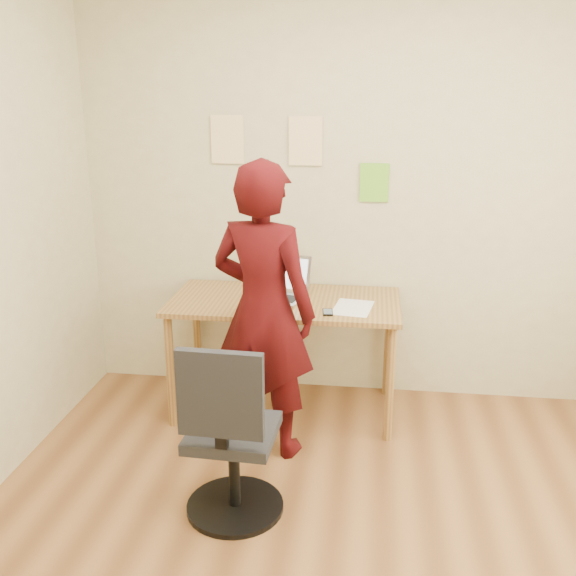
# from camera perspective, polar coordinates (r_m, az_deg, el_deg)

# --- Properties ---
(room) EXTENTS (3.58, 3.58, 2.78)m
(room) POSITION_cam_1_polar(r_m,az_deg,el_deg) (2.40, 4.50, 2.17)
(room) COLOR brown
(room) RESTS_ON ground
(desk) EXTENTS (1.40, 0.70, 0.74)m
(desk) POSITION_cam_1_polar(r_m,az_deg,el_deg) (3.95, -0.30, -2.24)
(desk) COLOR olive
(desk) RESTS_ON ground
(laptop) EXTENTS (0.41, 0.38, 0.25)m
(laptop) POSITION_cam_1_polar(r_m,az_deg,el_deg) (3.97, -0.82, -0.05)
(laptop) COLOR #ABACB3
(laptop) RESTS_ON desk
(paper_sheet) EXTENTS (0.26, 0.33, 0.00)m
(paper_sheet) POSITION_cam_1_polar(r_m,az_deg,el_deg) (3.80, 5.77, -1.75)
(paper_sheet) COLOR white
(paper_sheet) RESTS_ON desk
(phone) EXTENTS (0.07, 0.12, 0.01)m
(phone) POSITION_cam_1_polar(r_m,az_deg,el_deg) (3.70, 3.55, -2.16)
(phone) COLOR black
(phone) RESTS_ON desk
(wall_note_left) EXTENTS (0.21, 0.00, 0.30)m
(wall_note_left) POSITION_cam_1_polar(r_m,az_deg,el_deg) (4.16, -5.41, 13.01)
(wall_note_left) COLOR #FFD798
(wall_note_left) RESTS_ON room
(wall_note_mid) EXTENTS (0.21, 0.00, 0.30)m
(wall_note_mid) POSITION_cam_1_polar(r_m,az_deg,el_deg) (4.08, 1.57, 12.93)
(wall_note_mid) COLOR #FFD798
(wall_note_mid) RESTS_ON room
(wall_note_right) EXTENTS (0.18, 0.00, 0.24)m
(wall_note_right) POSITION_cam_1_polar(r_m,az_deg,el_deg) (4.09, 7.67, 9.27)
(wall_note_right) COLOR #71C62C
(wall_note_right) RESTS_ON room
(office_chair) EXTENTS (0.48, 0.48, 0.91)m
(office_chair) POSITION_cam_1_polar(r_m,az_deg,el_deg) (3.08, -5.17, -13.69)
(office_chair) COLOR black
(office_chair) RESTS_ON ground
(person) EXTENTS (0.69, 0.56, 1.64)m
(person) POSITION_cam_1_polar(r_m,az_deg,el_deg) (3.48, -2.21, -2.06)
(person) COLOR #370709
(person) RESTS_ON ground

